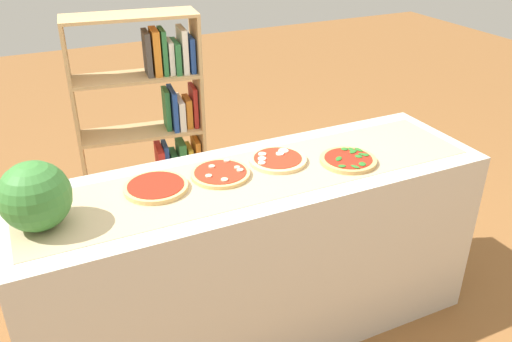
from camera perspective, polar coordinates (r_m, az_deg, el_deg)
name	(u,v)px	position (r m, az deg, el deg)	size (l,w,h in m)	color
ground_plane	(256,326)	(2.89, 0.00, -16.20)	(12.00, 12.00, 0.00)	brown
counter	(256,257)	(2.60, 0.00, -9.12)	(2.14, 0.63, 0.89)	beige
parchment_paper	(256,175)	(2.36, 0.00, -0.41)	(2.01, 0.45, 0.00)	tan
pizza_plain_0	(156,187)	(2.27, -10.60, -1.69)	(0.27, 0.27, 0.02)	#DBB26B
pizza_mushroom_1	(220,174)	(2.35, -3.80, -0.27)	(0.26, 0.26, 0.03)	#DBB26B
pizza_mozzarella_2	(278,160)	(2.47, 2.30, 1.23)	(0.27, 0.27, 0.03)	#E5C17F
pizza_spinach_3	(348,160)	(2.49, 9.78, 1.17)	(0.26, 0.26, 0.03)	tan
watermelon	(35,196)	(2.10, -22.44, -2.49)	(0.26, 0.26, 0.26)	#387A33
bookshelf	(159,131)	(3.34, -10.25, 4.21)	(0.77, 0.35, 1.40)	tan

